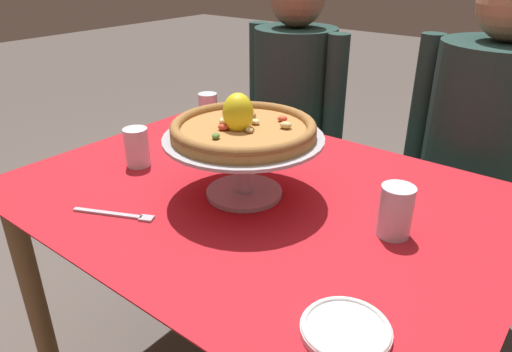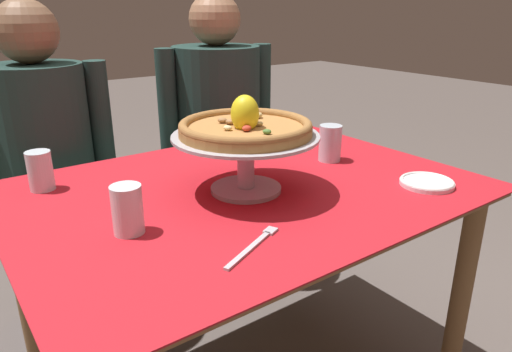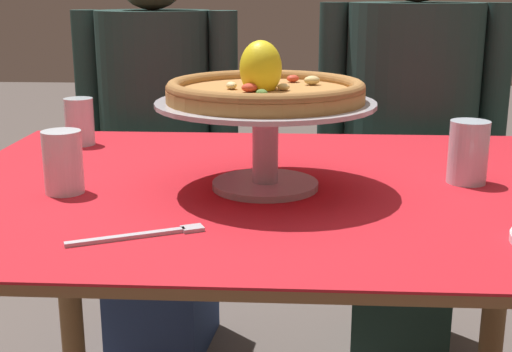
{
  "view_description": "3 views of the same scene",
  "coord_description": "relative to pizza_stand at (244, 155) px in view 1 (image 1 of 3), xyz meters",
  "views": [
    {
      "loc": [
        0.66,
        -0.84,
        1.3
      ],
      "look_at": [
        0.04,
        -0.05,
        0.81
      ],
      "focal_mm": 32.85,
      "sensor_mm": 36.0,
      "label": 1
    },
    {
      "loc": [
        -0.7,
        -1.0,
        1.21
      ],
      "look_at": [
        0.01,
        -0.04,
        0.77
      ],
      "focal_mm": 32.87,
      "sensor_mm": 36.0,
      "label": 2
    },
    {
      "loc": [
        0.03,
        -1.22,
        1.08
      ],
      "look_at": [
        -0.03,
        -0.03,
        0.76
      ],
      "focal_mm": 48.04,
      "sensor_mm": 36.0,
      "label": 3
    }
  ],
  "objects": [
    {
      "name": "pizza_stand",
      "position": [
        0.0,
        0.0,
        0.0
      ],
      "size": [
        0.39,
        0.39,
        0.16
      ],
      "color": "#B7B7C1",
      "rests_on": "dining_table"
    },
    {
      "name": "diner_left",
      "position": [
        -0.35,
        0.74,
        -0.25
      ],
      "size": [
        0.48,
        0.36,
        1.24
      ],
      "color": "navy",
      "rests_on": "ground"
    },
    {
      "name": "dinner_fork",
      "position": [
        -0.16,
        -0.27,
        -0.11
      ],
      "size": [
        0.19,
        0.1,
        0.01
      ],
      "color": "#B7B7C1",
      "rests_on": "dining_table"
    },
    {
      "name": "diner_right",
      "position": [
        0.38,
        0.76,
        -0.21
      ],
      "size": [
        0.53,
        0.41,
        1.26
      ],
      "color": "#1E3833",
      "rests_on": "ground"
    },
    {
      "name": "pizza",
      "position": [
        -0.0,
        -0.0,
        0.07
      ],
      "size": [
        0.35,
        0.35,
        0.11
      ],
      "color": "#AD753D",
      "rests_on": "pizza_stand"
    },
    {
      "name": "water_glass_side_left",
      "position": [
        -0.35,
        -0.05,
        -0.06
      ],
      "size": [
        0.07,
        0.07,
        0.11
      ],
      "color": "white",
      "rests_on": "dining_table"
    },
    {
      "name": "water_glass_back_left",
      "position": [
        -0.45,
        0.34,
        -0.06
      ],
      "size": [
        0.07,
        0.07,
        0.11
      ],
      "color": "silver",
      "rests_on": "dining_table"
    },
    {
      "name": "side_plate",
      "position": [
        0.43,
        -0.27,
        -0.1
      ],
      "size": [
        0.15,
        0.15,
        0.02
      ],
      "color": "white",
      "rests_on": "dining_table"
    },
    {
      "name": "dining_table",
      "position": [
        0.02,
        0.03,
        -0.21
      ],
      "size": [
        1.25,
        0.93,
        0.73
      ],
      "color": "olive",
      "rests_on": "ground"
    },
    {
      "name": "water_glass_side_right",
      "position": [
        0.37,
        0.06,
        -0.06
      ],
      "size": [
        0.07,
        0.07,
        0.12
      ],
      "color": "silver",
      "rests_on": "dining_table"
    }
  ]
}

